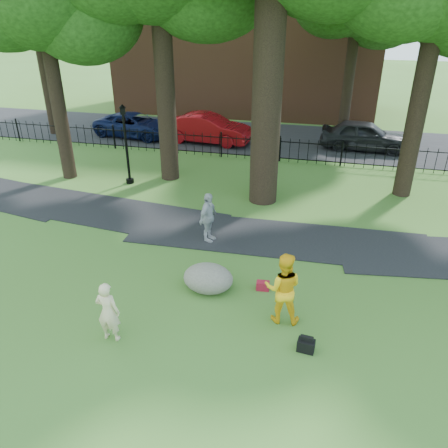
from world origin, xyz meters
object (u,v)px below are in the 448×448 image
(lamppost, at_px, (126,146))
(boulder, at_px, (208,277))
(woman, at_px, (108,312))
(red_sedan, at_px, (208,129))
(man, at_px, (283,288))

(lamppost, bearing_deg, boulder, -75.99)
(boulder, distance_m, lamppost, 8.96)
(woman, bearing_deg, lamppost, -68.24)
(woman, relative_size, red_sedan, 0.32)
(woman, distance_m, man, 4.16)
(lamppost, xyz_separation_m, red_sedan, (1.63, 6.87, -0.88))
(lamppost, height_order, red_sedan, lamppost)
(boulder, xyz_separation_m, lamppost, (-5.55, 6.91, 1.28))
(red_sedan, bearing_deg, lamppost, 171.23)
(woman, relative_size, lamppost, 0.45)
(boulder, xyz_separation_m, red_sedan, (-3.92, 13.78, 0.40))
(man, relative_size, boulder, 1.36)
(man, bearing_deg, lamppost, -49.65)
(lamppost, bearing_deg, man, -69.94)
(woman, xyz_separation_m, man, (3.80, 1.67, 0.16))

